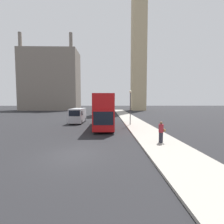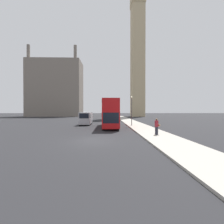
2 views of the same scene
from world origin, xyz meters
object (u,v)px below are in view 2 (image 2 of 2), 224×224
white_van (86,118)px  street_lamp (132,106)px  red_double_decker_bus (110,112)px  clock_tower (138,39)px  pedestrian (157,127)px

white_van → street_lamp: street_lamp is taller
red_double_decker_bus → white_van: 6.81m
white_van → street_lamp: 9.63m
red_double_decker_bus → white_van: red_double_decker_bus is taller
clock_tower → white_van: size_ratio=13.30×
pedestrian → street_lamp: size_ratio=0.35×
white_van → pedestrian: size_ratio=2.98×
red_double_decker_bus → white_van: bearing=136.1°
clock_tower → street_lamp: size_ratio=13.71×
red_double_decker_bus → street_lamp: street_lamp is taller
clock_tower → red_double_decker_bus: bearing=-106.9°
white_van → pedestrian: white_van is taller
red_double_decker_bus → pedestrian: 10.43m
clock_tower → white_van: (-18.57, -40.69, -35.48)m
white_van → street_lamp: (8.71, -3.42, 2.30)m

